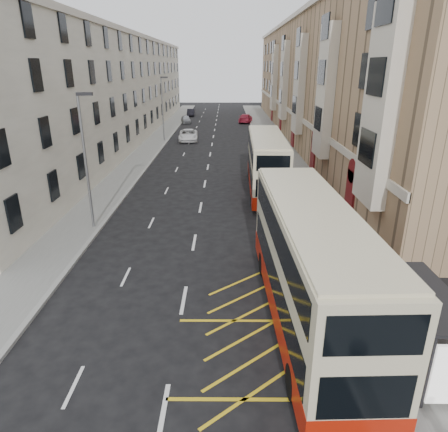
{
  "coord_description": "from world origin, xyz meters",
  "views": [
    {
      "loc": [
        1.84,
        -10.88,
        9.57
      ],
      "look_at": [
        1.73,
        8.24,
        2.29
      ],
      "focal_mm": 32.0,
      "sensor_mm": 36.0,
      "label": 1
    }
  ],
  "objects_px": {
    "street_lamp_far": "(163,105)",
    "pedestrian_mid": "(361,272)",
    "car_red": "(246,118)",
    "pedestrian_far": "(330,272)",
    "double_decker_front": "(310,266)",
    "car_dark": "(191,112)",
    "street_lamp_near": "(86,155)",
    "white_van": "(188,135)",
    "car_silver": "(186,119)",
    "bus_shelter": "(435,320)",
    "double_decker_rear": "(266,163)"
  },
  "relations": [
    {
      "from": "street_lamp_far",
      "to": "car_silver",
      "type": "bearing_deg",
      "value": 86.29
    },
    {
      "from": "double_decker_front",
      "to": "white_van",
      "type": "distance_m",
      "value": 41.0
    },
    {
      "from": "double_decker_rear",
      "to": "pedestrian_mid",
      "type": "relative_size",
      "value": 6.42
    },
    {
      "from": "double_decker_front",
      "to": "pedestrian_far",
      "type": "relative_size",
      "value": 7.78
    },
    {
      "from": "double_decker_front",
      "to": "car_red",
      "type": "height_order",
      "value": "double_decker_front"
    },
    {
      "from": "bus_shelter",
      "to": "pedestrian_far",
      "type": "xyz_separation_m",
      "value": [
        -1.9,
        5.19,
        -1.21
      ]
    },
    {
      "from": "double_decker_rear",
      "to": "car_red",
      "type": "height_order",
      "value": "double_decker_rear"
    },
    {
      "from": "car_red",
      "to": "pedestrian_far",
      "type": "bearing_deg",
      "value": 99.8
    },
    {
      "from": "car_red",
      "to": "street_lamp_far",
      "type": "bearing_deg",
      "value": 66.69
    },
    {
      "from": "double_decker_front",
      "to": "bus_shelter",
      "type": "bearing_deg",
      "value": -43.26
    },
    {
      "from": "street_lamp_far",
      "to": "car_red",
      "type": "distance_m",
      "value": 22.25
    },
    {
      "from": "street_lamp_far",
      "to": "double_decker_rear",
      "type": "relative_size",
      "value": 0.71
    },
    {
      "from": "white_van",
      "to": "car_silver",
      "type": "relative_size",
      "value": 1.4
    },
    {
      "from": "street_lamp_far",
      "to": "double_decker_rear",
      "type": "distance_m",
      "value": 24.96
    },
    {
      "from": "double_decker_rear",
      "to": "double_decker_front",
      "type": "bearing_deg",
      "value": -88.57
    },
    {
      "from": "car_dark",
      "to": "street_lamp_far",
      "type": "bearing_deg",
      "value": -94.4
    },
    {
      "from": "double_decker_rear",
      "to": "white_van",
      "type": "relative_size",
      "value": 2.14
    },
    {
      "from": "street_lamp_near",
      "to": "white_van",
      "type": "relative_size",
      "value": 1.51
    },
    {
      "from": "double_decker_front",
      "to": "double_decker_rear",
      "type": "xyz_separation_m",
      "value": [
        0.0,
        17.35,
        -0.16
      ]
    },
    {
      "from": "street_lamp_near",
      "to": "street_lamp_far",
      "type": "xyz_separation_m",
      "value": [
        0.0,
        30.0,
        0.0
      ]
    },
    {
      "from": "double_decker_front",
      "to": "car_dark",
      "type": "height_order",
      "value": "double_decker_front"
    },
    {
      "from": "double_decker_front",
      "to": "car_silver",
      "type": "xyz_separation_m",
      "value": [
        -10.2,
        57.17,
        -1.81
      ]
    },
    {
      "from": "car_silver",
      "to": "car_dark",
      "type": "bearing_deg",
      "value": 77.99
    },
    {
      "from": "bus_shelter",
      "to": "double_decker_front",
      "type": "distance_m",
      "value": 4.47
    },
    {
      "from": "double_decker_rear",
      "to": "pedestrian_far",
      "type": "height_order",
      "value": "double_decker_rear"
    },
    {
      "from": "street_lamp_far",
      "to": "white_van",
      "type": "xyz_separation_m",
      "value": [
        3.1,
        0.68,
        -3.9
      ]
    },
    {
      "from": "street_lamp_near",
      "to": "car_silver",
      "type": "bearing_deg",
      "value": 88.62
    },
    {
      "from": "pedestrian_far",
      "to": "car_red",
      "type": "xyz_separation_m",
      "value": [
        -1.25,
        55.81,
        -0.19
      ]
    },
    {
      "from": "bus_shelter",
      "to": "white_van",
      "type": "distance_m",
      "value": 44.63
    },
    {
      "from": "bus_shelter",
      "to": "white_van",
      "type": "relative_size",
      "value": 0.8
    },
    {
      "from": "pedestrian_far",
      "to": "white_van",
      "type": "xyz_separation_m",
      "value": [
        -9.7,
        37.88,
        -0.19
      ]
    },
    {
      "from": "car_dark",
      "to": "pedestrian_far",
      "type": "bearing_deg",
      "value": -81.93
    },
    {
      "from": "white_van",
      "to": "car_silver",
      "type": "height_order",
      "value": "white_van"
    },
    {
      "from": "double_decker_rear",
      "to": "pedestrian_mid",
      "type": "xyz_separation_m",
      "value": [
        2.77,
        -15.24,
        -1.25
      ]
    },
    {
      "from": "street_lamp_far",
      "to": "pedestrian_mid",
      "type": "height_order",
      "value": "street_lamp_far"
    },
    {
      "from": "double_decker_rear",
      "to": "white_van",
      "type": "bearing_deg",
      "value": 111.34
    },
    {
      "from": "bus_shelter",
      "to": "street_lamp_far",
      "type": "relative_size",
      "value": 0.53
    },
    {
      "from": "white_van",
      "to": "car_silver",
      "type": "distance_m",
      "value": 17.15
    },
    {
      "from": "bus_shelter",
      "to": "white_van",
      "type": "bearing_deg",
      "value": 105.07
    },
    {
      "from": "double_decker_front",
      "to": "pedestrian_mid",
      "type": "distance_m",
      "value": 3.76
    },
    {
      "from": "bus_shelter",
      "to": "car_red",
      "type": "xyz_separation_m",
      "value": [
        -3.14,
        61.0,
        -1.4
      ]
    },
    {
      "from": "pedestrian_far",
      "to": "car_red",
      "type": "height_order",
      "value": "pedestrian_far"
    },
    {
      "from": "car_silver",
      "to": "car_red",
      "type": "relative_size",
      "value": 0.74
    },
    {
      "from": "double_decker_rear",
      "to": "car_dark",
      "type": "relative_size",
      "value": 2.78
    },
    {
      "from": "bus_shelter",
      "to": "car_dark",
      "type": "height_order",
      "value": "bus_shelter"
    },
    {
      "from": "car_silver",
      "to": "car_dark",
      "type": "height_order",
      "value": "car_dark"
    },
    {
      "from": "street_lamp_far",
      "to": "car_silver",
      "type": "distance_m",
      "value": 18.2
    },
    {
      "from": "street_lamp_near",
      "to": "car_dark",
      "type": "distance_m",
      "value": 58.19
    },
    {
      "from": "double_decker_front",
      "to": "pedestrian_far",
      "type": "bearing_deg",
      "value": 55.34
    },
    {
      "from": "street_lamp_near",
      "to": "double_decker_front",
      "type": "bearing_deg",
      "value": -39.78
    }
  ]
}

